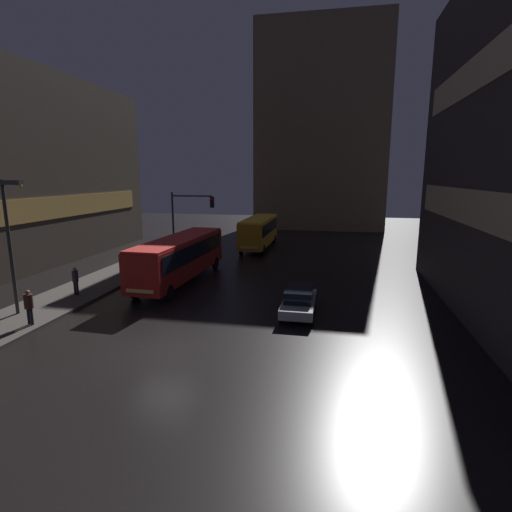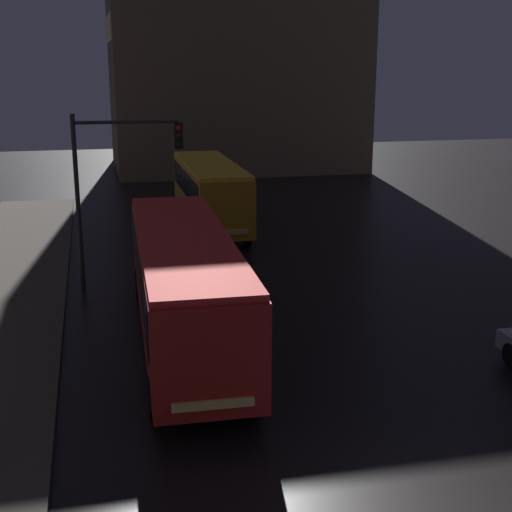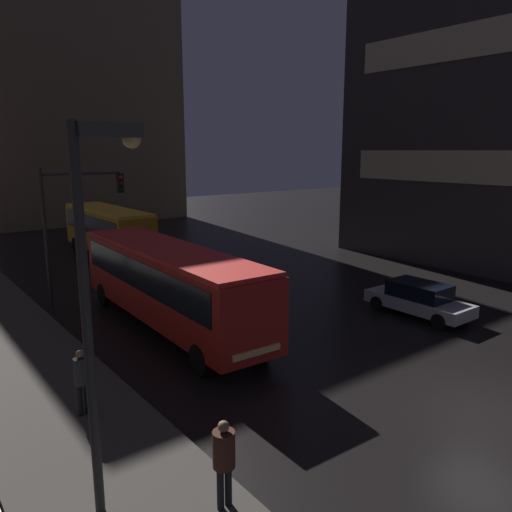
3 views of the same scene
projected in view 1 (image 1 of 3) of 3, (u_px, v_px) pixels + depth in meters
name	position (u px, v px, depth m)	size (l,w,h in m)	color
ground_plane	(163.00, 349.00, 17.62)	(120.00, 120.00, 0.00)	black
sidewalk_left	(105.00, 280.00, 28.93)	(4.00, 48.00, 0.15)	#47423D
building_left_tower	(4.00, 170.00, 33.76)	(10.07, 28.66, 15.97)	#4C4238
building_far_backdrop	(322.00, 131.00, 58.19)	(18.07, 12.00, 27.83)	brown
bus_near	(180.00, 255.00, 28.46)	(2.89, 11.71, 3.22)	#AD1E19
bus_far	(259.00, 230.00, 41.39)	(2.46, 9.64, 3.23)	orange
car_taxi	(299.00, 300.00, 22.11)	(1.79, 4.41, 1.44)	#B7B7BC
pedestrian_near	(29.00, 304.00, 19.90)	(0.56, 0.56, 1.81)	black
pedestrian_mid	(75.00, 279.00, 24.95)	(0.50, 0.50, 1.78)	black
traffic_light_main	(187.00, 215.00, 33.92)	(3.76, 0.35, 6.14)	#2D2D2D
street_lamp_sidewalk	(11.00, 226.00, 20.76)	(1.25, 0.36, 7.19)	#2D2D2D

